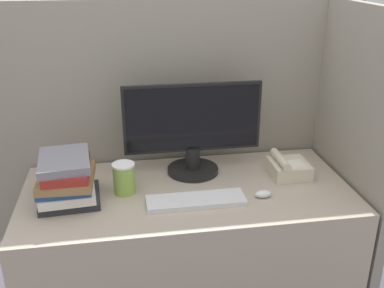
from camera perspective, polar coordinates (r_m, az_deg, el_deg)
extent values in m
cube|color=gray|center=(2.26, -2.02, -1.11)|extent=(1.80, 0.04, 1.49)
cube|color=gray|center=(2.18, 18.88, -3.30)|extent=(0.04, 0.72, 1.49)
cube|color=tan|center=(2.13, -0.55, -14.42)|extent=(1.40, 0.66, 0.73)
cylinder|color=black|center=(2.08, 0.11, -3.29)|extent=(0.24, 0.24, 0.02)
cylinder|color=black|center=(2.06, 0.11, -1.79)|extent=(0.06, 0.06, 0.10)
cube|color=black|center=(1.99, 0.08, 3.34)|extent=(0.62, 0.02, 0.31)
cube|color=black|center=(1.98, 0.13, 3.24)|extent=(0.59, 0.01, 0.29)
cube|color=silver|center=(1.83, 0.49, -7.18)|extent=(0.40, 0.12, 0.02)
ellipsoid|color=silver|center=(1.89, 9.01, -6.29)|extent=(0.07, 0.04, 0.03)
cylinder|color=#8CB247|center=(1.90, -8.62, -4.43)|extent=(0.09, 0.09, 0.12)
cylinder|color=white|center=(1.88, -8.74, -2.63)|extent=(0.09, 0.09, 0.01)
cube|color=#262628|center=(1.91, -15.23, -6.59)|extent=(0.25, 0.24, 0.03)
cube|color=silver|center=(1.89, -15.53, -5.76)|extent=(0.23, 0.24, 0.04)
cube|color=#264C8C|center=(1.88, -15.84, -4.93)|extent=(0.22, 0.23, 0.02)
cube|color=olive|center=(1.86, -15.66, -4.17)|extent=(0.22, 0.25, 0.03)
cube|color=maroon|center=(1.86, -15.62, -3.06)|extent=(0.18, 0.27, 0.04)
cube|color=slate|center=(1.85, -15.93, -2.07)|extent=(0.22, 0.27, 0.03)
cube|color=beige|center=(2.09, 12.22, -3.09)|extent=(0.17, 0.17, 0.06)
cube|color=white|center=(2.06, 13.04, -2.42)|extent=(0.07, 0.08, 0.00)
cylinder|color=beige|center=(2.05, 11.14, -1.92)|extent=(0.04, 0.18, 0.04)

